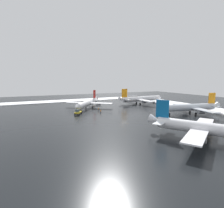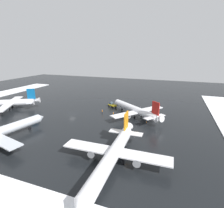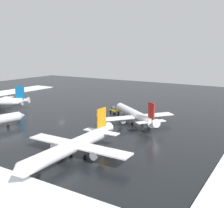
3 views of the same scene
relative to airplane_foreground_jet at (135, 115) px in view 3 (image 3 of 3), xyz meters
name	(u,v)px [view 3 (image 3 of 3)]	position (x,y,z in m)	size (l,w,h in m)	color
ground_plane	(61,117)	(-28.01, -6.39, -3.10)	(240.00, 240.00, 0.00)	black
airplane_foreground_jet	(135,115)	(0.00, 0.00, 0.00)	(26.52, 23.73, 9.40)	white
airplane_distant_tail	(72,146)	(2.65, -36.66, 0.21)	(27.85, 33.68, 10.02)	white
pushback_tug	(114,110)	(-14.26, 9.44, -1.82)	(5.07, 4.27, 2.50)	gold
ground_crew_mid_apron	(109,119)	(-9.29, -2.44, -2.13)	(0.36, 0.36, 1.71)	black
ground_crew_near_tug	(97,116)	(-15.18, -1.21, -2.13)	(0.36, 0.36, 1.71)	black
traffic_cone_near_nose	(151,120)	(3.08, 6.23, -2.83)	(0.36, 0.36, 0.55)	orange
traffic_cone_mid_line	(143,129)	(5.86, -5.44, -2.83)	(0.36, 0.36, 0.55)	orange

